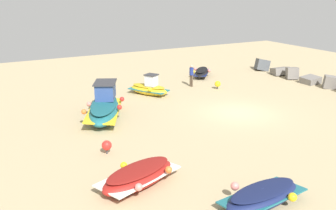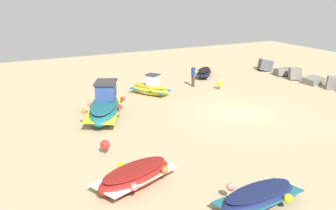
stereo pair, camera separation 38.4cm
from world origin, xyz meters
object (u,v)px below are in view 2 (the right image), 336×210
Objects in this scene: fishing_boat_2 at (135,176)px; fishing_boat_4 at (258,197)px; fishing_boat_0 at (105,106)px; person_walking at (193,74)px; fishing_boat_1 at (150,88)px; mooring_buoy_1 at (219,84)px; mooring_buoy_0 at (105,145)px; fishing_boat_3 at (204,73)px.

fishing_boat_4 is at bearing 114.12° from fishing_boat_2.
person_walking is at bearing -38.90° from fishing_boat_0.
fishing_boat_0 is 1.68× the size of fishing_boat_1.
fishing_boat_0 is 8.43× the size of mooring_buoy_1.
fishing_boat_4 is at bearing -145.22° from fishing_boat_0.
mooring_buoy_0 is (-3.41, -0.08, 0.02)m from fishing_boat_2.
fishing_boat_1 is 1.02× the size of fishing_boat_3.
fishing_boat_0 is 3.12× the size of person_walking.
mooring_buoy_0 is (11.34, -12.69, 0.06)m from fishing_boat_3.
fishing_boat_1 is 5.35m from mooring_buoy_1.
person_walking is at bearing 67.84° from fishing_boat_1.
person_walking is (-12.23, 10.01, 0.59)m from fishing_boat_2.
fishing_boat_0 is 1.40× the size of fishing_boat_2.
fishing_boat_1 is 1.85× the size of person_walking.
fishing_boat_2 is 4.74m from fishing_boat_4.
fishing_boat_2 is 3.41m from mooring_buoy_0.
fishing_boat_3 is 1.82× the size of person_walking.
mooring_buoy_1 is (1.06, 5.24, -0.08)m from fishing_boat_1.
fishing_boat_4 is 17.01m from person_walking.
fishing_boat_4 is at bearing -167.45° from fishing_boat_3.
fishing_boat_1 is 4.81× the size of mooring_buoy_0.
fishing_boat_0 is at bearing -120.93° from fishing_boat_2.
person_walking reaches higher than fishing_boat_1.
fishing_boat_1 is 7.18m from fishing_boat_3.
mooring_buoy_0 is at bearing -70.35° from fishing_boat_4.
mooring_buoy_0 is at bearing -108.79° from fishing_boat_2.
fishing_boat_4 is at bearing -40.74° from fishing_boat_1.
person_walking is at bearing 131.19° from mooring_buoy_0.
fishing_boat_2 reaches higher than fishing_boat_3.
fishing_boat_4 is 5.56× the size of mooring_buoy_1.
fishing_boat_1 is at bearing 143.21° from mooring_buoy_0.
fishing_boat_2 is at bearing -52.57° from fishing_boat_4.
fishing_boat_1 is 3.97m from person_walking.
fishing_boat_1 reaches higher than fishing_boat_2.
person_walking is at bearing 173.67° from fishing_boat_3.
mooring_buoy_1 is at bearing -67.64° from person_walking.
person_walking is 2.18m from mooring_buoy_1.
person_walking is at bearing -149.44° from fishing_boat_2.
fishing_boat_3 is 4.31m from mooring_buoy_1.
fishing_boat_2 is 6.02× the size of mooring_buoy_1.
fishing_boat_0 reaches higher than person_walking.
mooring_buoy_0 is 1.04× the size of mooring_buoy_1.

